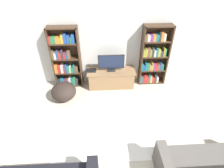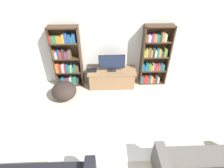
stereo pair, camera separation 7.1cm
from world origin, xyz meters
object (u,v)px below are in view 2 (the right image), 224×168
(television, at_px, (112,63))
(laptop, at_px, (92,70))
(bookshelf_left, at_px, (67,59))
(bookshelf_right, at_px, (154,57))
(beanbag_ottoman, at_px, (64,91))
(tv_stand, at_px, (112,78))

(television, relative_size, laptop, 2.61)
(bookshelf_left, xyz_separation_m, bookshelf_right, (2.58, 0.00, 0.00))
(bookshelf_right, bearing_deg, beanbag_ottoman, -164.80)
(beanbag_ottoman, bearing_deg, tv_stand, 22.30)
(bookshelf_left, height_order, tv_stand, bookshelf_left)
(bookshelf_left, relative_size, tv_stand, 1.28)
(tv_stand, bearing_deg, television, 90.00)
(beanbag_ottoman, bearing_deg, bookshelf_right, 15.20)
(bookshelf_right, bearing_deg, tv_stand, -173.00)
(bookshelf_right, relative_size, beanbag_ottoman, 2.69)
(tv_stand, height_order, beanbag_ottoman, tv_stand)
(tv_stand, height_order, television, television)
(television, bearing_deg, tv_stand, -90.00)
(tv_stand, xyz_separation_m, television, (0.00, 0.00, 0.54))
(laptop, bearing_deg, television, -2.26)
(tv_stand, xyz_separation_m, beanbag_ottoman, (-1.36, -0.56, -0.02))
(bookshelf_right, xyz_separation_m, beanbag_ottoman, (-2.63, -0.71, -0.63))
(bookshelf_right, height_order, television, bookshelf_right)
(tv_stand, relative_size, television, 1.88)
(beanbag_ottoman, bearing_deg, laptop, 37.35)
(bookshelf_left, bearing_deg, tv_stand, -6.72)
(television, height_order, beanbag_ottoman, television)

